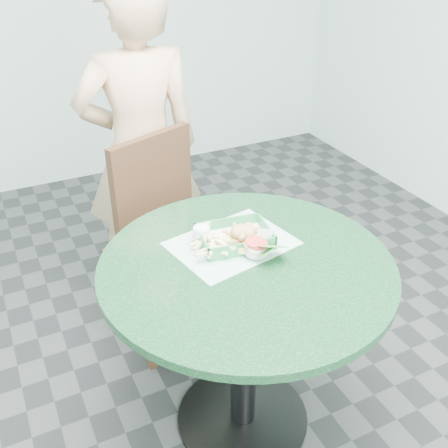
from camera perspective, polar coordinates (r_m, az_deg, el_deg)
name	(u,v)px	position (r m, az deg, el deg)	size (l,w,h in m)	color
floor	(242,418)	(2.25, 2.01, -20.37)	(4.00, 5.00, 0.02)	#303335
cafe_table	(245,307)	(1.83, 2.34, -9.02)	(0.97, 0.97, 0.75)	black
dining_chair	(164,227)	(2.37, -6.60, -0.28)	(0.44, 0.44, 0.93)	#462813
diner_person	(141,143)	(2.48, -9.07, 8.67)	(0.60, 0.40, 1.66)	#D7A982
placemat	(232,248)	(1.82, 0.84, -2.65)	(0.40, 0.30, 0.00)	#99CDC1
food_basket	(235,244)	(1.81, 1.16, -2.17)	(0.24, 0.18, 0.05)	#278347
crab_sandwich	(245,239)	(1.77, 2.26, -1.68)	(0.13, 0.13, 0.08)	#F6DA5B
fries_pile	(214,248)	(1.75, -1.14, -2.68)	(0.11, 0.12, 0.05)	#FFE6A1
sauce_ramekin	(202,238)	(1.78, -2.43, -1.56)	(0.06, 0.06, 0.03)	white
garnish_cup	(262,250)	(1.74, 4.21, -2.89)	(0.12, 0.11, 0.05)	silver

